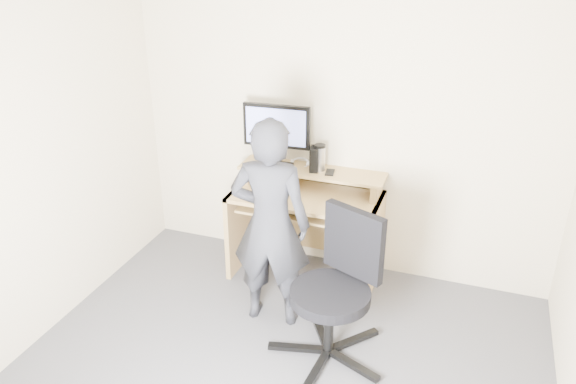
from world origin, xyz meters
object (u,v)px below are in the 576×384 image
Objects in this scene: monitor at (277,130)px; office_chair at (338,283)px; desk at (309,213)px; person at (270,224)px.

monitor is 1.42m from office_chair.
monitor is (-0.29, 0.05, 0.68)m from desk.
office_chair is (0.79, -0.97, -0.67)m from monitor.
person is at bearing -75.97° from monitor.
monitor reaches higher than desk.
person is at bearing -94.84° from desk.
office_chair is 0.64m from person.
monitor reaches higher than office_chair.
person reaches higher than monitor.
office_chair is 0.64× the size of person.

